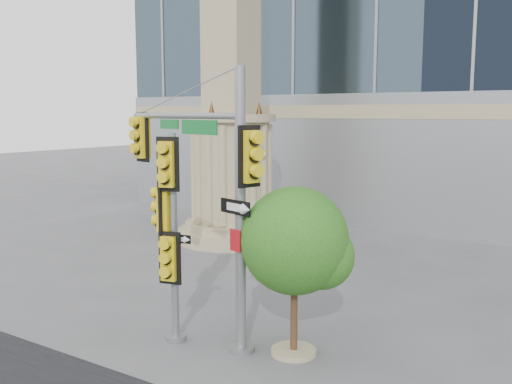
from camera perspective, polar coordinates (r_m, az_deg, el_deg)
The scene contains 5 objects.
ground at distance 13.04m, azimuth -3.69°, elevation -15.38°, with size 120.00×120.00×0.00m, color #545456.
monument at distance 22.79m, azimuth -2.48°, elevation 8.83°, with size 4.40×4.40×16.60m.
main_signal_pole at distance 12.76m, azimuth -4.75°, elevation 1.72°, with size 4.62×1.69×6.10m.
secondary_signal_pole at distance 12.72m, azimuth -8.66°, elevation -2.96°, with size 0.87×0.63×4.72m.
street_tree at distance 12.04m, azimuth 4.10°, elevation -5.35°, with size 2.34×2.28×3.64m.
Camera 1 is at (7.15, -9.60, 5.16)m, focal length 40.00 mm.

